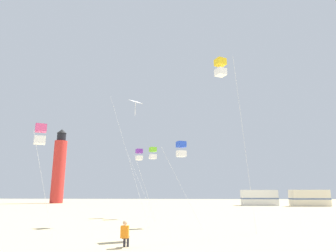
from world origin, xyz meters
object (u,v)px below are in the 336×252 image
object	(u,v)px
kite_box_lime	(153,153)
rv_van_white	(259,198)
rv_van_cream	(309,198)
kite_box_blue	(181,149)
kite_box_violet	(139,155)
kite_flyer_standing	(125,233)
kite_box_rainbow	(40,134)
lighthouse_distant	(59,168)
kite_diamond_white	(135,106)
kite_box_gold	(221,68)

from	to	relation	value
kite_box_lime	rv_van_white	xyz separation A→B (m)	(16.46, 27.96, -4.74)
rv_van_cream	kite_box_lime	bearing A→B (deg)	-137.26
kite_box_blue	kite_box_lime	size ratio (longest dim) A/B	0.91
kite_box_lime	kite_box_violet	bearing A→B (deg)	146.04
kite_flyer_standing	kite_box_rainbow	xyz separation A→B (m)	(-5.55, 2.30, 4.99)
kite_flyer_standing	lighthouse_distant	distance (m)	58.33
rv_van_cream	kite_box_violet	bearing A→B (deg)	-140.16
kite_diamond_white	rv_van_white	bearing A→B (deg)	62.83
kite_flyer_standing	rv_van_cream	xyz separation A→B (m)	(23.91, 40.48, 0.78)
rv_van_white	rv_van_cream	world-z (taller)	same
kite_flyer_standing	kite_diamond_white	size ratio (longest dim) A/B	0.12
rv_van_white	kite_flyer_standing	bearing A→B (deg)	-110.79
lighthouse_distant	rv_van_white	distance (m)	43.70
kite_box_violet	kite_diamond_white	bearing A→B (deg)	-84.03
rv_van_white	kite_box_rainbow	bearing A→B (deg)	-118.31
kite_box_violet	kite_diamond_white	xyz separation A→B (m)	(0.71, -6.75, 3.13)
kite_box_blue	kite_diamond_white	distance (m)	5.41
kite_flyer_standing	kite_box_lime	size ratio (longest dim) A/B	0.17
kite_diamond_white	rv_van_cream	size ratio (longest dim) A/B	1.50
kite_box_blue	rv_van_white	distance (m)	37.48
kite_box_blue	kite_box_lime	xyz separation A→B (m)	(-2.95, 6.76, 0.61)
kite_flyer_standing	rv_van_cream	size ratio (longest dim) A/B	0.18
kite_flyer_standing	rv_van_white	xyz separation A→B (m)	(15.84, 42.87, 0.78)
kite_flyer_standing	kite_box_violet	world-z (taller)	kite_box_violet
kite_diamond_white	kite_box_violet	bearing A→B (deg)	95.97
kite_flyer_standing	kite_box_lime	distance (m)	15.91
kite_flyer_standing	kite_diamond_white	world-z (taller)	kite_diamond_white
kite_box_blue	kite_box_gold	distance (m)	6.67
rv_van_white	kite_box_lime	bearing A→B (deg)	-121.00
kite_flyer_standing	kite_box_lime	bearing A→B (deg)	-86.52
kite_diamond_white	kite_box_blue	bearing A→B (deg)	-15.42
kite_box_violet	lighthouse_distant	distance (m)	43.11
kite_box_rainbow	lighthouse_distant	size ratio (longest dim) A/B	0.37
kite_box_violet	kite_box_rainbow	distance (m)	14.07
kite_box_gold	kite_diamond_white	size ratio (longest dim) A/B	1.10
kite_box_blue	kite_box_rainbow	size ratio (longest dim) A/B	0.99
kite_box_lime	kite_box_blue	bearing A→B (deg)	-66.42
kite_flyer_standing	kite_box_rainbow	bearing A→B (deg)	-21.39
lighthouse_distant	kite_box_blue	bearing A→B (deg)	-56.33
kite_flyer_standing	kite_box_gold	distance (m)	11.70
kite_box_lime	rv_van_white	world-z (taller)	kite_box_lime
lighthouse_distant	rv_van_white	world-z (taller)	lighthouse_distant
lighthouse_distant	rv_van_cream	world-z (taller)	lighthouse_distant
kite_box_gold	kite_box_lime	bearing A→B (deg)	118.02
lighthouse_distant	rv_van_cream	xyz separation A→B (m)	(50.43, -10.97, -6.45)
kite_box_lime	lighthouse_distant	size ratio (longest dim) A/B	0.40
rv_van_white	rv_van_cream	distance (m)	8.41
rv_van_white	rv_van_cream	size ratio (longest dim) A/B	0.98
kite_box_blue	kite_box_violet	bearing A→B (deg)	119.90
kite_diamond_white	lighthouse_distant	world-z (taller)	lighthouse_distant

